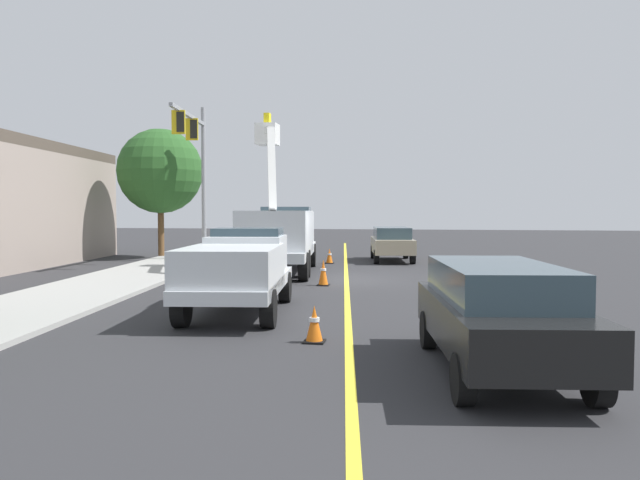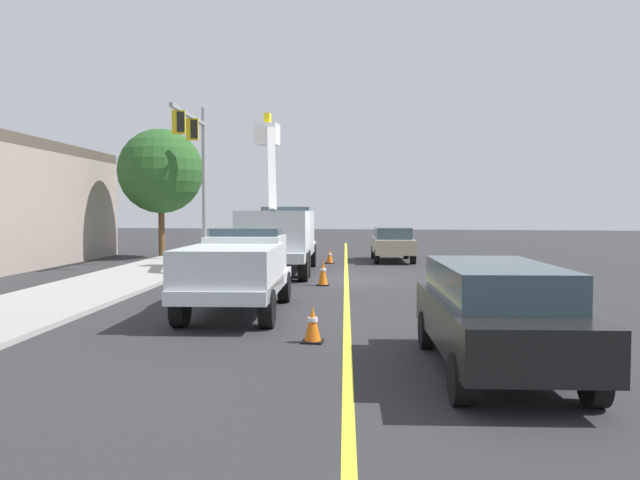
{
  "view_description": "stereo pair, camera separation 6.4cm",
  "coord_description": "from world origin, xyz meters",
  "px_view_note": "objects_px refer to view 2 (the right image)",
  "views": [
    {
      "loc": [
        -21.87,
        -2.83,
        2.52
      ],
      "look_at": [
        0.97,
        1.15,
        1.4
      ],
      "focal_mm": 34.15,
      "sensor_mm": 36.0,
      "label": 1
    },
    {
      "loc": [
        -21.86,
        -2.89,
        2.52
      ],
      "look_at": [
        0.97,
        1.15,
        1.4
      ],
      "focal_mm": 34.15,
      "sensor_mm": 36.0,
      "label": 2
    }
  ],
  "objects_px": {
    "traffic_cone_mid_rear": "(330,256)",
    "traffic_cone_leading": "(313,324)",
    "service_pickup_truck": "(238,268)",
    "trailing_sedan": "(495,310)",
    "utility_bucket_truck": "(280,233)",
    "traffic_signal_mast": "(196,154)",
    "passing_minivan": "(392,242)",
    "traffic_cone_mid_front": "(323,273)"
  },
  "relations": [
    {
      "from": "utility_bucket_truck",
      "to": "traffic_signal_mast",
      "type": "xyz_separation_m",
      "value": [
        3.31,
        4.86,
        3.56
      ]
    },
    {
      "from": "service_pickup_truck",
      "to": "traffic_cone_mid_front",
      "type": "bearing_deg",
      "value": -10.81
    },
    {
      "from": "traffic_signal_mast",
      "to": "traffic_cone_mid_front",
      "type": "bearing_deg",
      "value": -134.69
    },
    {
      "from": "traffic_cone_mid_rear",
      "to": "traffic_signal_mast",
      "type": "distance_m",
      "value": 7.92
    },
    {
      "from": "trailing_sedan",
      "to": "traffic_signal_mast",
      "type": "distance_m",
      "value": 21.54
    },
    {
      "from": "traffic_cone_leading",
      "to": "traffic_signal_mast",
      "type": "relative_size",
      "value": 0.09
    },
    {
      "from": "passing_minivan",
      "to": "traffic_signal_mast",
      "type": "xyz_separation_m",
      "value": [
        -3.21,
        9.02,
        4.19
      ]
    },
    {
      "from": "passing_minivan",
      "to": "traffic_signal_mast",
      "type": "distance_m",
      "value": 10.45
    },
    {
      "from": "utility_bucket_truck",
      "to": "traffic_cone_leading",
      "type": "distance_m",
      "value": 13.25
    },
    {
      "from": "service_pickup_truck",
      "to": "traffic_cone_leading",
      "type": "relative_size",
      "value": 8.18
    },
    {
      "from": "traffic_cone_mid_rear",
      "to": "service_pickup_truck",
      "type": "bearing_deg",
      "value": -179.94
    },
    {
      "from": "service_pickup_truck",
      "to": "passing_minivan",
      "type": "relative_size",
      "value": 1.16
    },
    {
      "from": "passing_minivan",
      "to": "traffic_cone_mid_rear",
      "type": "xyz_separation_m",
      "value": [
        -1.96,
        2.85,
        -0.62
      ]
    },
    {
      "from": "utility_bucket_truck",
      "to": "traffic_signal_mast",
      "type": "bearing_deg",
      "value": 55.79
    },
    {
      "from": "traffic_cone_mid_rear",
      "to": "traffic_signal_mast",
      "type": "xyz_separation_m",
      "value": [
        -1.25,
        6.17,
        4.81
      ]
    },
    {
      "from": "passing_minivan",
      "to": "service_pickup_truck",
      "type": "bearing_deg",
      "value": 170.11
    },
    {
      "from": "utility_bucket_truck",
      "to": "traffic_signal_mast",
      "type": "relative_size",
      "value": 1.11
    },
    {
      "from": "utility_bucket_truck",
      "to": "traffic_cone_leading",
      "type": "height_order",
      "value": "utility_bucket_truck"
    },
    {
      "from": "trailing_sedan",
      "to": "traffic_cone_mid_rear",
      "type": "distance_m",
      "value": 19.61
    },
    {
      "from": "traffic_cone_leading",
      "to": "utility_bucket_truck",
      "type": "bearing_deg",
      "value": 16.42
    },
    {
      "from": "utility_bucket_truck",
      "to": "traffic_cone_mid_rear",
      "type": "height_order",
      "value": "utility_bucket_truck"
    },
    {
      "from": "utility_bucket_truck",
      "to": "trailing_sedan",
      "type": "xyz_separation_m",
      "value": [
        -14.22,
        -6.93,
        -0.64
      ]
    },
    {
      "from": "service_pickup_truck",
      "to": "traffic_signal_mast",
      "type": "bearing_deg",
      "value": 25.37
    },
    {
      "from": "traffic_cone_mid_rear",
      "to": "passing_minivan",
      "type": "bearing_deg",
      "value": -55.49
    },
    {
      "from": "traffic_cone_mid_front",
      "to": "traffic_cone_mid_rear",
      "type": "height_order",
      "value": "traffic_cone_mid_front"
    },
    {
      "from": "traffic_cone_leading",
      "to": "traffic_cone_mid_front",
      "type": "xyz_separation_m",
      "value": [
        8.74,
        1.3,
        0.08
      ]
    },
    {
      "from": "traffic_cone_leading",
      "to": "traffic_cone_mid_rear",
      "type": "height_order",
      "value": "traffic_cone_mid_rear"
    },
    {
      "from": "service_pickup_truck",
      "to": "traffic_signal_mast",
      "type": "xyz_separation_m",
      "value": [
        13.04,
        6.18,
        4.05
      ]
    },
    {
      "from": "trailing_sedan",
      "to": "traffic_cone_leading",
      "type": "distance_m",
      "value": 3.62
    },
    {
      "from": "utility_bucket_truck",
      "to": "traffic_cone_mid_front",
      "type": "relative_size",
      "value": 9.63
    },
    {
      "from": "service_pickup_truck",
      "to": "utility_bucket_truck",
      "type": "bearing_deg",
      "value": 7.72
    },
    {
      "from": "passing_minivan",
      "to": "traffic_cone_mid_front",
      "type": "distance_m",
      "value": 10.58
    },
    {
      "from": "service_pickup_truck",
      "to": "traffic_cone_leading",
      "type": "height_order",
      "value": "service_pickup_truck"
    },
    {
      "from": "service_pickup_truck",
      "to": "traffic_signal_mast",
      "type": "height_order",
      "value": "traffic_signal_mast"
    },
    {
      "from": "traffic_cone_mid_rear",
      "to": "traffic_cone_leading",
      "type": "bearing_deg",
      "value": -171.98
    },
    {
      "from": "trailing_sedan",
      "to": "traffic_cone_leading",
      "type": "relative_size",
      "value": 7.03
    },
    {
      "from": "utility_bucket_truck",
      "to": "traffic_cone_leading",
      "type": "xyz_separation_m",
      "value": [
        -12.65,
        -3.73,
        -1.26
      ]
    },
    {
      "from": "utility_bucket_truck",
      "to": "traffic_cone_mid_front",
      "type": "height_order",
      "value": "utility_bucket_truck"
    },
    {
      "from": "traffic_cone_mid_rear",
      "to": "traffic_signal_mast",
      "type": "relative_size",
      "value": 0.09
    },
    {
      "from": "utility_bucket_truck",
      "to": "trailing_sedan",
      "type": "height_order",
      "value": "utility_bucket_truck"
    },
    {
      "from": "utility_bucket_truck",
      "to": "service_pickup_truck",
      "type": "height_order",
      "value": "utility_bucket_truck"
    },
    {
      "from": "trailing_sedan",
      "to": "traffic_cone_mid_front",
      "type": "height_order",
      "value": "trailing_sedan"
    }
  ]
}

